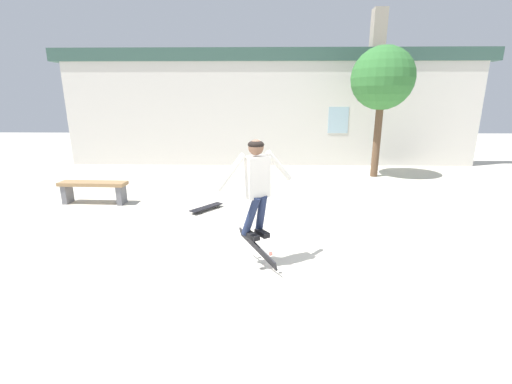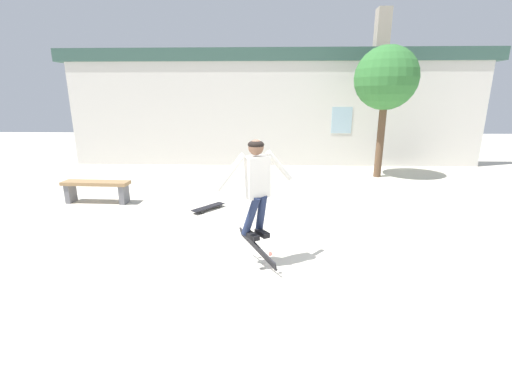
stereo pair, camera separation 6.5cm
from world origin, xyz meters
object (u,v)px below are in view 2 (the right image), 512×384
skater (256,181)px  skateboard_flipping (258,248)px  park_bench (96,187)px  tree_right (386,79)px  skateboard_resting (208,207)px

skater → skateboard_flipping: 0.98m
park_bench → tree_right: bearing=24.8°
park_bench → skateboard_flipping: 4.90m
park_bench → skater: 4.92m
skateboard_flipping → skateboard_resting: skateboard_flipping is taller
skateboard_resting → tree_right: bearing=165.4°
tree_right → skateboard_resting: 6.52m
park_bench → skateboard_resting: bearing=-7.4°
skater → skateboard_resting: size_ratio=1.82×
park_bench → skateboard_resting: (2.68, -0.47, -0.30)m
skater → skateboard_flipping: size_ratio=2.03×
tree_right → skateboard_flipping: size_ratio=5.68×
skater → skateboard_flipping: (0.03, -0.07, -0.97)m
park_bench → skateboard_resting: park_bench is taller
tree_right → skater: tree_right is taller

